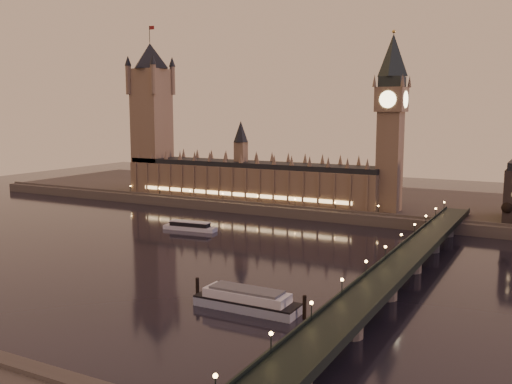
# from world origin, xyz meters

# --- Properties ---
(ground) EXTENTS (700.00, 700.00, 0.00)m
(ground) POSITION_xyz_m (0.00, 0.00, 0.00)
(ground) COLOR black
(ground) RESTS_ON ground
(far_embankment) EXTENTS (560.00, 130.00, 6.00)m
(far_embankment) POSITION_xyz_m (30.00, 165.00, 3.00)
(far_embankment) COLOR #423D35
(far_embankment) RESTS_ON ground
(palace_of_westminster) EXTENTS (180.00, 26.62, 52.00)m
(palace_of_westminster) POSITION_xyz_m (-40.12, 120.99, 21.71)
(palace_of_westminster) COLOR brown
(palace_of_westminster) RESTS_ON ground
(victoria_tower) EXTENTS (31.68, 31.68, 118.00)m
(victoria_tower) POSITION_xyz_m (-120.00, 121.00, 65.79)
(victoria_tower) COLOR brown
(victoria_tower) RESTS_ON ground
(big_ben) EXTENTS (17.68, 17.68, 104.00)m
(big_ben) POSITION_xyz_m (53.99, 120.99, 63.95)
(big_ben) COLOR brown
(big_ben) RESTS_ON ground
(westminster_bridge) EXTENTS (13.20, 260.00, 15.30)m
(westminster_bridge) POSITION_xyz_m (91.61, 0.00, 5.52)
(westminster_bridge) COLOR black
(westminster_bridge) RESTS_ON ground
(bare_tree_0) EXTENTS (5.46, 5.46, 11.10)m
(bare_tree_0) POSITION_xyz_m (119.46, 109.00, 14.27)
(bare_tree_0) COLOR black
(bare_tree_0) RESTS_ON ground
(cruise_boat_a) EXTENTS (30.90, 9.95, 4.86)m
(cruise_boat_a) POSITION_xyz_m (-33.90, 43.58, 2.14)
(cruise_boat_a) COLOR silver
(cruise_boat_a) RESTS_ON ground
(moored_barge) EXTENTS (41.38, 10.11, 7.58)m
(moored_barge) POSITION_xyz_m (54.51, -51.13, 3.20)
(moored_barge) COLOR #8B9AB1
(moored_barge) RESTS_ON ground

